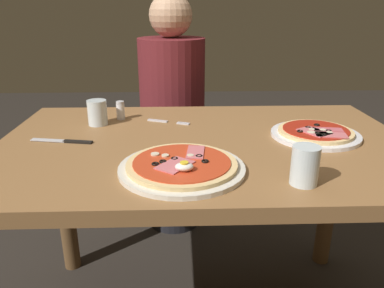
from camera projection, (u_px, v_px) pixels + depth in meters
The scene contains 9 objects.
dining_table at pixel (205, 173), 1.19m from camera, with size 1.27×0.82×0.73m.
pizza_foreground at pixel (182, 166), 0.94m from camera, with size 0.32×0.32×0.05m.
pizza_across_left at pixel (316, 133), 1.18m from camera, with size 0.28×0.28×0.03m.
water_glass_near at pixel (98, 114), 1.29m from camera, with size 0.07×0.07×0.09m.
water_glass_far at pixel (305, 168), 0.86m from camera, with size 0.06×0.06×0.09m.
fork at pixel (165, 121), 1.33m from camera, with size 0.15×0.07×0.00m.
knife at pixel (66, 141), 1.13m from camera, with size 0.20×0.05×0.01m.
salt_shaker at pixel (120, 110), 1.35m from camera, with size 0.03×0.03×0.07m.
diner_person at pixel (173, 124), 1.89m from camera, with size 0.32×0.32×1.18m.
Camera 1 is at (-0.08, -1.08, 1.12)m, focal length 34.88 mm.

